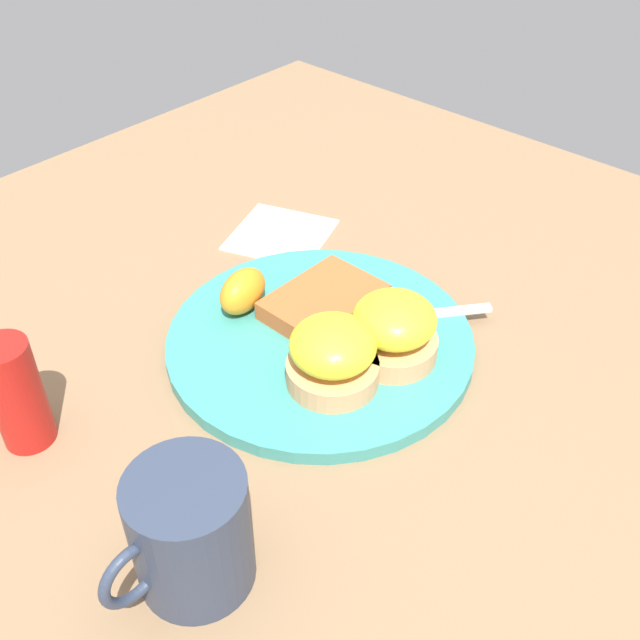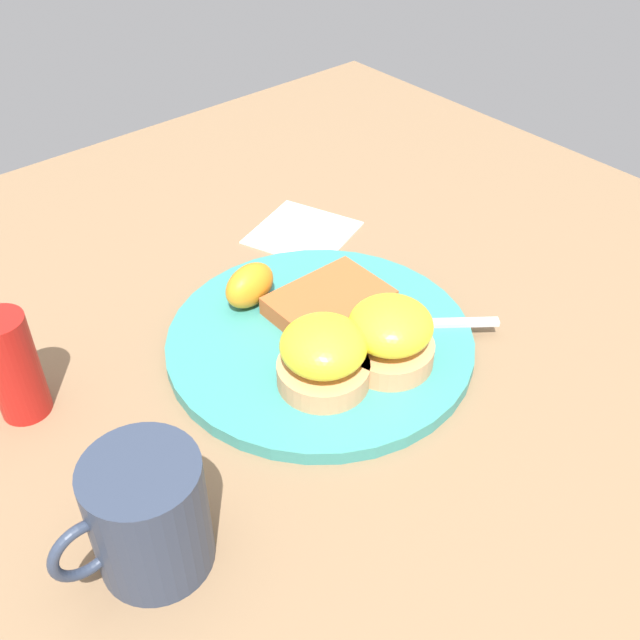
# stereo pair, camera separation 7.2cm
# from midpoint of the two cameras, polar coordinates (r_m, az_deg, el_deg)

# --- Properties ---
(ground_plane) EXTENTS (1.10, 1.10, 0.00)m
(ground_plane) POSITION_cam_midpoint_polar(r_m,az_deg,el_deg) (0.74, 2.78, -2.15)
(ground_plane) COLOR #846647
(plate) EXTENTS (0.30, 0.30, 0.01)m
(plate) POSITION_cam_midpoint_polar(r_m,az_deg,el_deg) (0.74, 2.79, -1.74)
(plate) COLOR teal
(plate) RESTS_ON ground_plane
(sandwich_benedict_left) EXTENTS (0.08, 0.08, 0.07)m
(sandwich_benedict_left) POSITION_cam_midpoint_polar(r_m,az_deg,el_deg) (0.66, 3.37, -2.89)
(sandwich_benedict_left) COLOR tan
(sandwich_benedict_left) RESTS_ON plate
(sandwich_benedict_right) EXTENTS (0.08, 0.08, 0.07)m
(sandwich_benedict_right) POSITION_cam_midpoint_polar(r_m,az_deg,el_deg) (0.69, 8.33, -1.29)
(sandwich_benedict_right) COLOR tan
(sandwich_benedict_right) RESTS_ON plate
(hashbrown_patty) EXTENTS (0.12, 0.08, 0.02)m
(hashbrown_patty) POSITION_cam_midpoint_polar(r_m,az_deg,el_deg) (0.76, 3.42, 1.25)
(hashbrown_patty) COLOR #B5572B
(hashbrown_patty) RESTS_ON plate
(orange_wedge) EXTENTS (0.07, 0.05, 0.04)m
(orange_wedge) POSITION_cam_midpoint_polar(r_m,az_deg,el_deg) (0.76, -2.69, 2.55)
(orange_wedge) COLOR orange
(orange_wedge) RESTS_ON plate
(fork) EXTENTS (0.17, 0.14, 0.00)m
(fork) POSITION_cam_midpoint_polar(r_m,az_deg,el_deg) (0.75, 7.33, -0.46)
(fork) COLOR silver
(fork) RESTS_ON plate
(cup) EXTENTS (0.12, 0.08, 0.10)m
(cup) POSITION_cam_midpoint_polar(r_m,az_deg,el_deg) (0.55, -9.29, -14.71)
(cup) COLOR #2D384C
(cup) RESTS_ON ground_plane
(napkin) EXTENTS (0.14, 0.14, 0.00)m
(napkin) POSITION_cam_midpoint_polar(r_m,az_deg,el_deg) (0.90, 0.96, 6.65)
(napkin) COLOR white
(napkin) RESTS_ON ground_plane
(condiment_bottle) EXTENTS (0.04, 0.04, 0.10)m
(condiment_bottle) POSITION_cam_midpoint_polar(r_m,az_deg,el_deg) (0.68, -19.61, -3.49)
(condiment_bottle) COLOR #B21914
(condiment_bottle) RESTS_ON ground_plane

